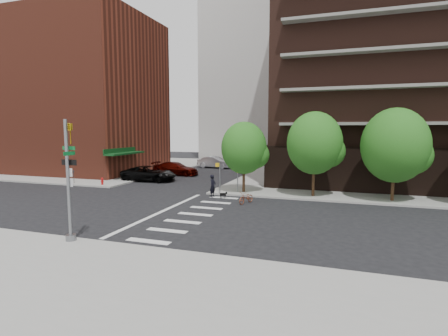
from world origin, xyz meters
The scene contains 19 objects.
ground centered at (0.00, 0.00, 0.00)m, with size 120.00×120.00×0.00m, color black.
sidewalk_ne centered at (20.50, 23.50, 0.07)m, with size 39.00×33.00×0.15m, color gray.
sidewalk_nw centered at (-24.50, 23.50, 0.07)m, with size 31.00×33.00×0.15m, color gray.
crosswalk centered at (2.21, 0.00, 0.01)m, with size 3.85×13.00×0.01m.
midrise_nw centered at (-22.00, 18.00, 10.15)m, with size 21.40×15.50×20.00m.
highrise_bg centered at (-5.00, 48.00, 30.00)m, with size 18.00×14.00×60.00m, color beige.
tree_a centered at (4.00, 8.50, 4.04)m, with size 4.00×4.00×5.90m.
tree_b centered at (10.00, 8.50, 4.54)m, with size 4.50×4.50×6.65m.
tree_c centered at (16.00, 8.50, 4.45)m, with size 5.00×5.00×6.80m.
traffic_signal centered at (-0.47, -7.49, 2.70)m, with size 0.90×0.75×6.00m.
pedestrian_signal centered at (2.32, 7.92, 1.85)m, with size 2.18×0.67×2.60m.
fire_hydrant centered at (-10.50, 7.80, 0.55)m, with size 0.24×0.24×0.73m.
parking_meter centered at (-14.00, 7.80, 0.96)m, with size 0.10×0.08×1.32m.
parked_car_black centered at (-7.86, 12.35, 0.84)m, with size 6.02×2.78×1.67m, color black.
parked_car_maroon centered at (-7.32, 17.75, 0.83)m, with size 5.72×2.32×1.66m, color #380502.
parked_car_silver centered at (-5.50, 27.09, 0.86)m, with size 5.21×1.82×1.72m, color #B9BCC2.
scooter centered at (5.33, 4.43, 0.47)m, with size 0.62×1.79×0.94m, color brown.
dog_walker centered at (2.01, 6.00, 0.95)m, with size 0.45×0.69×1.90m, color black.
dog centered at (3.00, 5.83, 0.33)m, with size 0.62×0.34×0.52m.
Camera 1 is at (12.14, -21.07, 5.65)m, focal length 28.00 mm.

